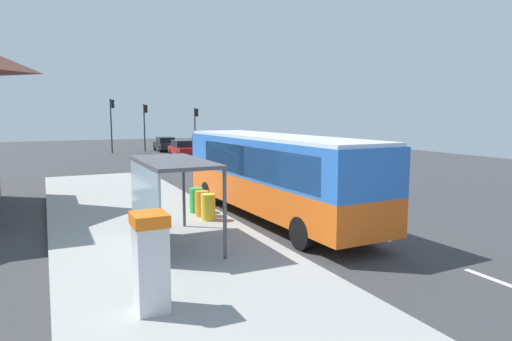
{
  "coord_description": "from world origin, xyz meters",
  "views": [
    {
      "loc": [
        -9.43,
        -12.61,
        4.01
      ],
      "look_at": [
        -1.0,
        5.14,
        1.5
      ],
      "focal_mm": 31.33,
      "sensor_mm": 36.0,
      "label": 1
    }
  ],
  "objects_px": {
    "recycling_bin_orange": "(202,203)",
    "traffic_light_near_side": "(196,122)",
    "sedan_far": "(183,148)",
    "traffic_light_median": "(145,120)",
    "ticket_machine": "(151,261)",
    "recycling_bin_green": "(196,200)",
    "sedan_near": "(165,144)",
    "recycling_bin_yellow": "(208,207)",
    "traffic_light_far_side": "(112,118)",
    "bus_shelter": "(163,181)",
    "bus": "(273,172)",
    "white_van": "(214,149)"
  },
  "relations": [
    {
      "from": "bus_shelter",
      "to": "recycling_bin_orange",
      "type": "bearing_deg",
      "value": 54.79
    },
    {
      "from": "recycling_bin_orange",
      "to": "traffic_light_median",
      "type": "relative_size",
      "value": 0.19
    },
    {
      "from": "ticket_machine",
      "to": "traffic_light_near_side",
      "type": "bearing_deg",
      "value": 70.96
    },
    {
      "from": "sedan_far",
      "to": "traffic_light_far_side",
      "type": "distance_m",
      "value": 9.05
    },
    {
      "from": "sedan_far",
      "to": "recycling_bin_yellow",
      "type": "xyz_separation_m",
      "value": [
        -6.5,
        -25.72,
        -0.14
      ]
    },
    {
      "from": "ticket_machine",
      "to": "traffic_light_far_side",
      "type": "relative_size",
      "value": 0.35
    },
    {
      "from": "recycling_bin_yellow",
      "to": "recycling_bin_green",
      "type": "distance_m",
      "value": 1.4
    },
    {
      "from": "sedan_near",
      "to": "recycling_bin_green",
      "type": "distance_m",
      "value": 31.72
    },
    {
      "from": "recycling_bin_green",
      "to": "white_van",
      "type": "bearing_deg",
      "value": 67.57
    },
    {
      "from": "traffic_light_far_side",
      "to": "recycling_bin_orange",
      "type": "bearing_deg",
      "value": -91.98
    },
    {
      "from": "recycling_bin_yellow",
      "to": "traffic_light_near_side",
      "type": "bearing_deg",
      "value": 72.93
    },
    {
      "from": "traffic_light_median",
      "to": "traffic_light_far_side",
      "type": "bearing_deg",
      "value": -167.14
    },
    {
      "from": "sedan_near",
      "to": "recycling_bin_yellow",
      "type": "distance_m",
      "value": 33.09
    },
    {
      "from": "bus",
      "to": "sedan_near",
      "type": "relative_size",
      "value": 2.48
    },
    {
      "from": "bus",
      "to": "sedan_far",
      "type": "relative_size",
      "value": 2.51
    },
    {
      "from": "bus",
      "to": "sedan_far",
      "type": "xyz_separation_m",
      "value": [
        4.01,
        26.0,
        -1.05
      ]
    },
    {
      "from": "sedan_far",
      "to": "traffic_light_median",
      "type": "height_order",
      "value": "traffic_light_median"
    },
    {
      "from": "sedan_far",
      "to": "recycling_bin_orange",
      "type": "height_order",
      "value": "sedan_far"
    },
    {
      "from": "bus",
      "to": "sedan_near",
      "type": "bearing_deg",
      "value": 83.01
    },
    {
      "from": "white_van",
      "to": "traffic_light_near_side",
      "type": "relative_size",
      "value": 1.14
    },
    {
      "from": "bus",
      "to": "sedan_far",
      "type": "distance_m",
      "value": 26.33
    },
    {
      "from": "traffic_light_near_side",
      "to": "ticket_machine",
      "type": "bearing_deg",
      "value": -109.04
    },
    {
      "from": "bus",
      "to": "white_van",
      "type": "distance_m",
      "value": 17.63
    },
    {
      "from": "ticket_machine",
      "to": "recycling_bin_green",
      "type": "relative_size",
      "value": 2.04
    },
    {
      "from": "ticket_machine",
      "to": "traffic_light_median",
      "type": "distance_m",
      "value": 40.7
    },
    {
      "from": "traffic_light_median",
      "to": "recycling_bin_yellow",
      "type": "bearing_deg",
      "value": -97.89
    },
    {
      "from": "recycling_bin_orange",
      "to": "bus_shelter",
      "type": "relative_size",
      "value": 0.24
    },
    {
      "from": "recycling_bin_yellow",
      "to": "sedan_far",
      "type": "bearing_deg",
      "value": 75.82
    },
    {
      "from": "bus_shelter",
      "to": "bus",
      "type": "bearing_deg",
      "value": 24.67
    },
    {
      "from": "white_van",
      "to": "traffic_light_far_side",
      "type": "height_order",
      "value": "traffic_light_far_side"
    },
    {
      "from": "sedan_far",
      "to": "traffic_light_far_side",
      "type": "bearing_deg",
      "value": 128.99
    },
    {
      "from": "recycling_bin_orange",
      "to": "traffic_light_near_side",
      "type": "xyz_separation_m",
      "value": [
        9.7,
        30.9,
        2.44
      ]
    },
    {
      "from": "recycling_bin_green",
      "to": "traffic_light_median",
      "type": "height_order",
      "value": "traffic_light_median"
    },
    {
      "from": "sedan_far",
      "to": "bus_shelter",
      "type": "distance_m",
      "value": 29.5
    },
    {
      "from": "sedan_near",
      "to": "recycling_bin_yellow",
      "type": "relative_size",
      "value": 4.7
    },
    {
      "from": "recycling_bin_green",
      "to": "ticket_machine",
      "type": "bearing_deg",
      "value": -113.51
    },
    {
      "from": "sedan_far",
      "to": "recycling_bin_yellow",
      "type": "bearing_deg",
      "value": -104.18
    },
    {
      "from": "recycling_bin_yellow",
      "to": "bus_shelter",
      "type": "relative_size",
      "value": 0.24
    },
    {
      "from": "traffic_light_near_side",
      "to": "traffic_light_far_side",
      "type": "xyz_separation_m",
      "value": [
        -8.61,
        0.8,
        0.53
      ]
    },
    {
      "from": "recycling_bin_green",
      "to": "traffic_light_far_side",
      "type": "xyz_separation_m",
      "value": [
        1.09,
        31.0,
        2.97
      ]
    },
    {
      "from": "white_van",
      "to": "sedan_far",
      "type": "bearing_deg",
      "value": 89.35
    },
    {
      "from": "recycling_bin_green",
      "to": "bus_shelter",
      "type": "relative_size",
      "value": 0.24
    },
    {
      "from": "bus_shelter",
      "to": "traffic_light_near_side",
      "type": "bearing_deg",
      "value": 70.7
    },
    {
      "from": "white_van",
      "to": "bus_shelter",
      "type": "relative_size",
      "value": 1.32
    },
    {
      "from": "sedan_near",
      "to": "recycling_bin_orange",
      "type": "height_order",
      "value": "sedan_near"
    },
    {
      "from": "sedan_near",
      "to": "recycling_bin_orange",
      "type": "relative_size",
      "value": 4.7
    },
    {
      "from": "traffic_light_median",
      "to": "bus_shelter",
      "type": "height_order",
      "value": "traffic_light_median"
    },
    {
      "from": "bus",
      "to": "traffic_light_far_side",
      "type": "xyz_separation_m",
      "value": [
        -1.39,
        32.68,
        1.78
      ]
    },
    {
      "from": "sedan_near",
      "to": "recycling_bin_yellow",
      "type": "bearing_deg",
      "value": -101.32
    },
    {
      "from": "ticket_machine",
      "to": "recycling_bin_orange",
      "type": "relative_size",
      "value": 2.04
    }
  ]
}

